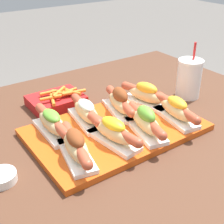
{
  "coord_description": "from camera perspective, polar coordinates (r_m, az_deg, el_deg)",
  "views": [
    {
      "loc": [
        -0.42,
        -0.67,
        1.24
      ],
      "look_at": [
        0.03,
        -0.02,
        0.81
      ],
      "focal_mm": 50.0,
      "sensor_mm": 36.0,
      "label": 1
    }
  ],
  "objects": [
    {
      "name": "hot_dog_1",
      "position": [
        0.82,
        0.25,
        -3.56
      ],
      "size": [
        0.08,
        0.2,
        0.07
      ],
      "color": "white",
      "rests_on": "serving_tray"
    },
    {
      "name": "hot_dog_5",
      "position": [
        0.92,
        -4.73,
        0.04
      ],
      "size": [
        0.08,
        0.2,
        0.07
      ],
      "color": "white",
      "rests_on": "serving_tray"
    },
    {
      "name": "serving_tray",
      "position": [
        0.91,
        0.72,
        -3.2
      ],
      "size": [
        0.49,
        0.31,
        0.02
      ],
      "color": "#CC4C14",
      "rests_on": "patio_table"
    },
    {
      "name": "sauce_bowl",
      "position": [
        0.78,
        -19.63,
        -11.14
      ],
      "size": [
        0.07,
        0.07,
        0.02
      ],
      "color": "white",
      "rests_on": "patio_table"
    },
    {
      "name": "drink_cup",
      "position": [
        1.14,
        13.89,
        5.96
      ],
      "size": [
        0.09,
        0.09,
        0.2
      ],
      "color": "white",
      "rests_on": "patio_table"
    },
    {
      "name": "hot_dog_7",
      "position": [
        1.03,
        6.28,
        3.2
      ],
      "size": [
        0.1,
        0.2,
        0.08
      ],
      "color": "white",
      "rests_on": "serving_tray"
    },
    {
      "name": "hot_dog_3",
      "position": [
        0.95,
        11.7,
        0.48
      ],
      "size": [
        0.08,
        0.2,
        0.07
      ],
      "color": "white",
      "rests_on": "serving_tray"
    },
    {
      "name": "hot_dog_0",
      "position": [
        0.77,
        -6.63,
        -6.16
      ],
      "size": [
        0.09,
        0.2,
        0.07
      ],
      "color": "white",
      "rests_on": "serving_tray"
    },
    {
      "name": "hot_dog_6",
      "position": [
        0.97,
        1.46,
        1.86
      ],
      "size": [
        0.1,
        0.2,
        0.08
      ],
      "color": "white",
      "rests_on": "serving_tray"
    },
    {
      "name": "fries_basket",
      "position": [
        1.07,
        -10.09,
        2.14
      ],
      "size": [
        0.18,
        0.14,
        0.06
      ],
      "color": "#B21919",
      "rests_on": "patio_table"
    },
    {
      "name": "hot_dog_4",
      "position": [
        0.88,
        -10.89,
        -1.91
      ],
      "size": [
        0.07,
        0.21,
        0.07
      ],
      "color": "white",
      "rests_on": "serving_tray"
    },
    {
      "name": "patio_table",
      "position": [
        1.17,
        -1.82,
        -19.14
      ],
      "size": [
        1.33,
        0.97,
        0.75
      ],
      "color": "#4C2D1E",
      "rests_on": "ground_plane"
    },
    {
      "name": "hot_dog_2",
      "position": [
        0.87,
        6.2,
        -1.72
      ],
      "size": [
        0.09,
        0.2,
        0.08
      ],
      "color": "white",
      "rests_on": "serving_tray"
    }
  ]
}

